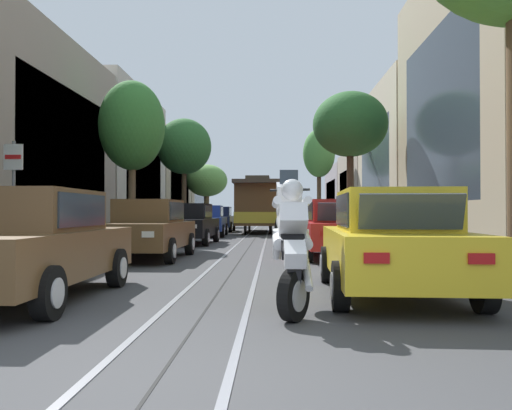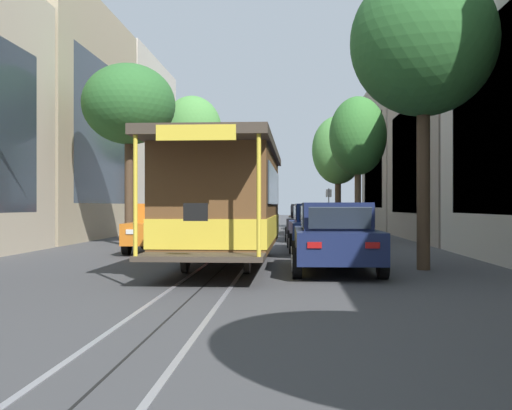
{
  "view_description": "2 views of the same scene",
  "coord_description": "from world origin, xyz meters",
  "px_view_note": "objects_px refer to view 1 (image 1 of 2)",
  "views": [
    {
      "loc": [
        0.86,
        -3.64,
        1.26
      ],
      "look_at": [
        -0.2,
        27.85,
        1.68
      ],
      "focal_mm": 36.08,
      "sensor_mm": 36.0,
      "label": 1
    },
    {
      "loc": [
        -1.63,
        43.2,
        1.51
      ],
      "look_at": [
        0.44,
        6.35,
        1.55
      ],
      "focal_mm": 42.92,
      "sensor_mm": 36.0,
      "label": 2
    }
  ],
  "objects_px": {
    "parked_car_black_mid_left": "(189,223)",
    "street_tree_kerb_left_second": "(132,126)",
    "parked_car_navy_fifth_left": "(218,219)",
    "fire_hydrant": "(60,248)",
    "street_tree_kerb_right_mid": "(319,154)",
    "parked_car_brown_near_left": "(29,244)",
    "street_tree_kerb_left_fourth": "(207,181)",
    "parked_car_blue_fourth_left": "(207,221)",
    "street_tree_kerb_left_mid": "(184,147)",
    "parked_car_red_second_right": "(336,228)",
    "parked_car_orange_fourth_right": "(305,221)",
    "street_sign_post": "(13,193)",
    "parked_car_brown_second_left": "(149,229)",
    "parked_car_yellow_near_right": "(392,242)",
    "parked_car_red_mid_right": "(313,223)",
    "motorcycle_with_rider": "(291,237)",
    "cable_car_trolley": "(259,205)",
    "street_tree_kerb_right_second": "(350,125)"
  },
  "relations": [
    {
      "from": "street_tree_kerb_left_mid",
      "to": "street_tree_kerb_right_second",
      "type": "relative_size",
      "value": 1.04
    },
    {
      "from": "parked_car_orange_fourth_right",
      "to": "street_tree_kerb_right_mid",
      "type": "height_order",
      "value": "street_tree_kerb_right_mid"
    },
    {
      "from": "parked_car_blue_fourth_left",
      "to": "street_tree_kerb_left_mid",
      "type": "height_order",
      "value": "street_tree_kerb_left_mid"
    },
    {
      "from": "parked_car_brown_second_left",
      "to": "street_tree_kerb_left_fourth",
      "type": "relative_size",
      "value": 0.82
    },
    {
      "from": "parked_car_black_mid_left",
      "to": "parked_car_orange_fourth_right",
      "type": "relative_size",
      "value": 1.0
    },
    {
      "from": "parked_car_red_mid_right",
      "to": "parked_car_yellow_near_right",
      "type": "bearing_deg",
      "value": -89.27
    },
    {
      "from": "street_tree_kerb_left_second",
      "to": "street_tree_kerb_right_second",
      "type": "bearing_deg",
      "value": 25.88
    },
    {
      "from": "parked_car_red_second_right",
      "to": "parked_car_blue_fourth_left",
      "type": "bearing_deg",
      "value": 112.94
    },
    {
      "from": "parked_car_black_mid_left",
      "to": "street_tree_kerb_left_second",
      "type": "relative_size",
      "value": 0.69
    },
    {
      "from": "parked_car_orange_fourth_right",
      "to": "street_sign_post",
      "type": "distance_m",
      "value": 18.75
    },
    {
      "from": "parked_car_navy_fifth_left",
      "to": "parked_car_red_mid_right",
      "type": "xyz_separation_m",
      "value": [
        5.13,
        -12.09,
        0.0
      ]
    },
    {
      "from": "parked_car_red_second_right",
      "to": "fire_hydrant",
      "type": "relative_size",
      "value": 5.23
    },
    {
      "from": "parked_car_blue_fourth_left",
      "to": "parked_car_orange_fourth_right",
      "type": "bearing_deg",
      "value": 8.03
    },
    {
      "from": "parked_car_red_second_right",
      "to": "parked_car_brown_second_left",
      "type": "bearing_deg",
      "value": -174.53
    },
    {
      "from": "parked_car_black_mid_left",
      "to": "street_tree_kerb_right_second",
      "type": "relative_size",
      "value": 0.64
    },
    {
      "from": "parked_car_red_mid_right",
      "to": "street_tree_kerb_left_fourth",
      "type": "xyz_separation_m",
      "value": [
        -7.36,
        23.29,
        3.12
      ]
    },
    {
      "from": "parked_car_brown_second_left",
      "to": "parked_car_blue_fourth_left",
      "type": "bearing_deg",
      "value": 90.26
    },
    {
      "from": "parked_car_brown_near_left",
      "to": "street_tree_kerb_left_fourth",
      "type": "relative_size",
      "value": 0.82
    },
    {
      "from": "parked_car_red_mid_right",
      "to": "motorcycle_with_rider",
      "type": "xyz_separation_m",
      "value": [
        -1.39,
        -14.42,
        0.15
      ]
    },
    {
      "from": "parked_car_navy_fifth_left",
      "to": "fire_hydrant",
      "type": "bearing_deg",
      "value": -93.92
    },
    {
      "from": "motorcycle_with_rider",
      "to": "cable_car_trolley",
      "type": "bearing_deg",
      "value": 92.49
    },
    {
      "from": "parked_car_brown_second_left",
      "to": "motorcycle_with_rider",
      "type": "bearing_deg",
      "value": -64.1
    },
    {
      "from": "street_tree_kerb_left_fourth",
      "to": "parked_car_navy_fifth_left",
      "type": "bearing_deg",
      "value": -78.72
    },
    {
      "from": "parked_car_blue_fourth_left",
      "to": "fire_hydrant",
      "type": "height_order",
      "value": "parked_car_blue_fourth_left"
    },
    {
      "from": "parked_car_blue_fourth_left",
      "to": "street_tree_kerb_left_mid",
      "type": "bearing_deg",
      "value": 110.55
    },
    {
      "from": "parked_car_navy_fifth_left",
      "to": "parked_car_yellow_near_right",
      "type": "distance_m",
      "value": 25.62
    },
    {
      "from": "street_tree_kerb_left_second",
      "to": "fire_hydrant",
      "type": "relative_size",
      "value": 7.54
    },
    {
      "from": "parked_car_red_second_right",
      "to": "parked_car_yellow_near_right",
      "type": "bearing_deg",
      "value": -89.46
    },
    {
      "from": "parked_car_brown_near_left",
      "to": "fire_hydrant",
      "type": "bearing_deg",
      "value": 107.89
    },
    {
      "from": "parked_car_red_second_right",
      "to": "parked_car_red_mid_right",
      "type": "bearing_deg",
      "value": 90.92
    },
    {
      "from": "parked_car_brown_near_left",
      "to": "street_sign_post",
      "type": "bearing_deg",
      "value": 121.8
    },
    {
      "from": "parked_car_orange_fourth_right",
      "to": "cable_car_trolley",
      "type": "distance_m",
      "value": 5.04
    },
    {
      "from": "parked_car_black_mid_left",
      "to": "parked_car_navy_fifth_left",
      "type": "height_order",
      "value": "same"
    },
    {
      "from": "street_tree_kerb_left_mid",
      "to": "parked_car_brown_near_left",
      "type": "bearing_deg",
      "value": -85.08
    },
    {
      "from": "street_tree_kerb_left_second",
      "to": "street_tree_kerb_right_mid",
      "type": "xyz_separation_m",
      "value": [
        9.04,
        20.53,
        1.2
      ]
    },
    {
      "from": "parked_car_red_second_right",
      "to": "fire_hydrant",
      "type": "xyz_separation_m",
      "value": [
        -6.67,
        -2.37,
        -0.38
      ]
    },
    {
      "from": "parked_car_black_mid_left",
      "to": "cable_car_trolley",
      "type": "distance_m",
      "value": 11.45
    },
    {
      "from": "street_tree_kerb_right_mid",
      "to": "street_sign_post",
      "type": "distance_m",
      "value": 32.21
    },
    {
      "from": "parked_car_brown_near_left",
      "to": "motorcycle_with_rider",
      "type": "xyz_separation_m",
      "value": [
        3.7,
        -0.88,
        0.15
      ]
    },
    {
      "from": "parked_car_yellow_near_right",
      "to": "parked_car_orange_fourth_right",
      "type": "height_order",
      "value": "same"
    },
    {
      "from": "street_tree_kerb_right_mid",
      "to": "street_sign_post",
      "type": "relative_size",
      "value": 3.0
    },
    {
      "from": "parked_car_brown_near_left",
      "to": "parked_car_red_second_right",
      "type": "height_order",
      "value": "same"
    },
    {
      "from": "parked_car_brown_near_left",
      "to": "street_tree_kerb_left_fourth",
      "type": "bearing_deg",
      "value": 93.52
    },
    {
      "from": "street_tree_kerb_right_mid",
      "to": "fire_hydrant",
      "type": "distance_m",
      "value": 30.16
    },
    {
      "from": "parked_car_navy_fifth_left",
      "to": "motorcycle_with_rider",
      "type": "distance_m",
      "value": 26.77
    },
    {
      "from": "parked_car_navy_fifth_left",
      "to": "fire_hydrant",
      "type": "xyz_separation_m",
      "value": [
        -1.44,
        -21.06,
        -0.38
      ]
    },
    {
      "from": "motorcycle_with_rider",
      "to": "street_tree_kerb_left_second",
      "type": "bearing_deg",
      "value": 113.08
    },
    {
      "from": "parked_car_brown_second_left",
      "to": "parked_car_blue_fourth_left",
      "type": "relative_size",
      "value": 1.0
    },
    {
      "from": "parked_car_red_mid_right",
      "to": "parked_car_brown_near_left",
      "type": "bearing_deg",
      "value": -110.63
    },
    {
      "from": "street_sign_post",
      "to": "street_tree_kerb_left_second",
      "type": "bearing_deg",
      "value": 93.53
    }
  ]
}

